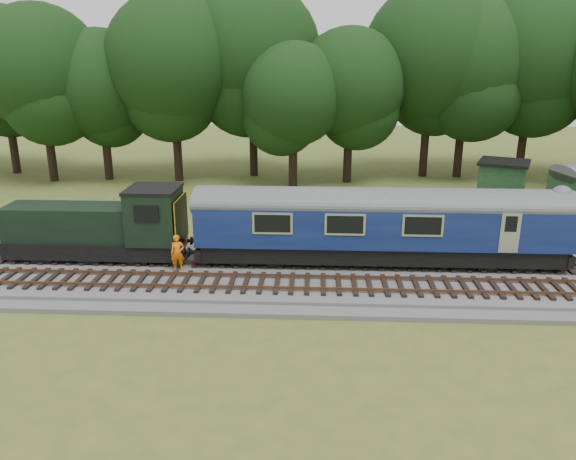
{
  "coord_description": "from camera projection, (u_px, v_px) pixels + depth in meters",
  "views": [
    {
      "loc": [
        1.69,
        -25.13,
        10.42
      ],
      "look_at": [
        0.35,
        1.4,
        2.0
      ],
      "focal_mm": 35.0,
      "sensor_mm": 36.0,
      "label": 1
    }
  ],
  "objects": [
    {
      "name": "dmu_railcar",
      "position": [
        381.0,
        220.0,
        27.46
      ],
      "size": [
        18.05,
        2.86,
        3.88
      ],
      "color": "black",
      "rests_on": "ground"
    },
    {
      "name": "shed",
      "position": [
        502.0,
        179.0,
        41.58
      ],
      "size": [
        4.51,
        4.51,
        2.83
      ],
      "rotation": [
        0.0,
        0.0,
        -0.39
      ],
      "color": "#173421",
      "rests_on": "ground"
    },
    {
      "name": "track_north",
      "position": [
        281.0,
        260.0,
        28.36
      ],
      "size": [
        67.2,
        2.4,
        0.21
      ],
      "color": "black",
      "rests_on": "ballast"
    },
    {
      "name": "fence",
      "position": [
        285.0,
        247.0,
        31.43
      ],
      "size": [
        64.0,
        0.12,
        1.0
      ],
      "primitive_type": null,
      "color": "#6B6054",
      "rests_on": "ground"
    },
    {
      "name": "shunter_loco",
      "position": [
        103.0,
        228.0,
        28.32
      ],
      "size": [
        8.91,
        2.6,
        3.38
      ],
      "color": "black",
      "rests_on": "ground"
    },
    {
      "name": "ballast",
      "position": [
        279.0,
        275.0,
        27.1
      ],
      "size": [
        70.0,
        7.0,
        0.35
      ],
      "primitive_type": "cube",
      "color": "#4C4C4F",
      "rests_on": "ground"
    },
    {
      "name": "worker",
      "position": [
        178.0,
        253.0,
        26.88
      ],
      "size": [
        0.74,
        0.58,
        1.79
      ],
      "primitive_type": "imported",
      "rotation": [
        0.0,
        0.0,
        0.26
      ],
      "color": "orange",
      "rests_on": "ballast"
    },
    {
      "name": "tree_line",
      "position": [
        296.0,
        180.0,
        48.1
      ],
      "size": [
        70.0,
        8.0,
        18.0
      ],
      "primitive_type": null,
      "color": "black",
      "rests_on": "ground"
    },
    {
      "name": "ground",
      "position": [
        279.0,
        278.0,
        27.15
      ],
      "size": [
        120.0,
        120.0,
        0.0
      ],
      "primitive_type": "plane",
      "color": "#4D5C22",
      "rests_on": "ground"
    },
    {
      "name": "track_south",
      "position": [
        277.0,
        283.0,
        25.5
      ],
      "size": [
        67.2,
        2.4,
        0.21
      ],
      "color": "black",
      "rests_on": "ballast"
    }
  ]
}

